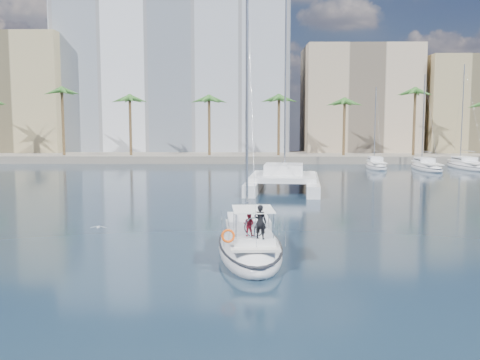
{
  "coord_description": "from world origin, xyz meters",
  "views": [
    {
      "loc": [
        1.46,
        -29.31,
        6.9
      ],
      "look_at": [
        1.08,
        1.5,
        3.42
      ],
      "focal_mm": 40.0,
      "sensor_mm": 36.0,
      "label": 1
    }
  ],
  "objects": [
    {
      "name": "building_modern",
      "position": [
        -12.0,
        73.0,
        14.0
      ],
      "size": [
        42.0,
        16.0,
        28.0
      ],
      "primitive_type": "cube",
      "color": "white",
      "rests_on": "ground"
    },
    {
      "name": "quay",
      "position": [
        0.0,
        61.0,
        0.6
      ],
      "size": [
        120.0,
        14.0,
        1.2
      ],
      "primitive_type": "cube",
      "color": "gray",
      "rests_on": "ground"
    },
    {
      "name": "palm_right",
      "position": [
        34.0,
        57.0,
        10.28
      ],
      "size": [
        3.6,
        3.6,
        12.3
      ],
      "color": "brown",
      "rests_on": "ground"
    },
    {
      "name": "main_sloop",
      "position": [
        1.62,
        -2.21,
        0.49
      ],
      "size": [
        3.88,
        10.28,
        14.99
      ],
      "rotation": [
        0.0,
        0.0,
        0.07
      ],
      "color": "white",
      "rests_on": "ground"
    },
    {
      "name": "catamaran",
      "position": [
        5.17,
        23.65,
        1.19
      ],
      "size": [
        8.29,
        14.42,
        19.86
      ],
      "rotation": [
        0.0,
        0.0,
        -0.11
      ],
      "color": "white",
      "rests_on": "ground"
    },
    {
      "name": "palm_left",
      "position": [
        -34.0,
        57.0,
        10.28
      ],
      "size": [
        3.6,
        3.6,
        12.3
      ],
      "color": "brown",
      "rests_on": "ground"
    },
    {
      "name": "palm_centre",
      "position": [
        0.0,
        57.0,
        10.28
      ],
      "size": [
        3.6,
        3.6,
        12.3
      ],
      "color": "brown",
      "rests_on": "ground"
    },
    {
      "name": "building_beige",
      "position": [
        22.0,
        70.0,
        10.0
      ],
      "size": [
        20.0,
        14.0,
        20.0
      ],
      "primitive_type": "cube",
      "color": "tan",
      "rests_on": "ground"
    },
    {
      "name": "ground",
      "position": [
        0.0,
        0.0,
        0.0
      ],
      "size": [
        160.0,
        160.0,
        0.0
      ],
      "primitive_type": "plane",
      "color": "black",
      "rests_on": "ground"
    },
    {
      "name": "moored_yacht_a",
      "position": [
        20.0,
        47.0,
        0.0
      ],
      "size": [
        3.37,
        9.52,
        11.9
      ],
      "primitive_type": null,
      "rotation": [
        0.0,
        0.0,
        -0.07
      ],
      "color": "white",
      "rests_on": "ground"
    },
    {
      "name": "seagull",
      "position": [
        -7.54,
        2.48,
        0.4
      ],
      "size": [
        0.97,
        0.42,
        0.18
      ],
      "color": "silver",
      "rests_on": "ground"
    },
    {
      "name": "moored_yacht_b",
      "position": [
        26.5,
        45.0,
        0.0
      ],
      "size": [
        3.32,
        10.83,
        13.72
      ],
      "primitive_type": null,
      "rotation": [
        0.0,
        0.0,
        -0.02
      ],
      "color": "white",
      "rests_on": "ground"
    },
    {
      "name": "building_tan_right",
      "position": [
        42.0,
        68.0,
        9.0
      ],
      "size": [
        18.0,
        12.0,
        18.0
      ],
      "primitive_type": "cube",
      "color": "tan",
      "rests_on": "ground"
    },
    {
      "name": "building_tan_left",
      "position": [
        -42.0,
        69.0,
        11.0
      ],
      "size": [
        22.0,
        14.0,
        22.0
      ],
      "primitive_type": "cube",
      "color": "tan",
      "rests_on": "ground"
    },
    {
      "name": "moored_yacht_c",
      "position": [
        33.0,
        47.0,
        0.0
      ],
      "size": [
        3.98,
        12.33,
        15.54
      ],
      "primitive_type": null,
      "rotation": [
        0.0,
        0.0,
        0.03
      ],
      "color": "white",
      "rests_on": "ground"
    }
  ]
}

